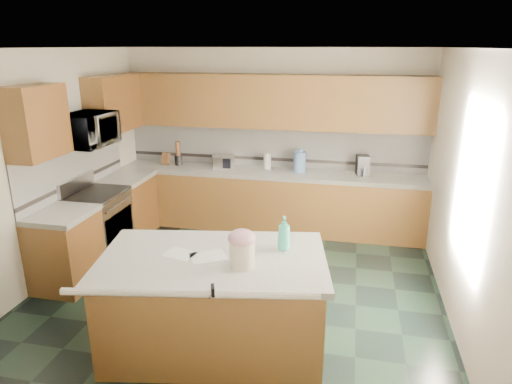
% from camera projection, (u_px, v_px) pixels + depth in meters
% --- Properties ---
extents(floor, '(4.60, 4.60, 0.00)m').
position_uv_depth(floor, '(237.00, 292.00, 5.28)').
color(floor, black).
rests_on(floor, ground).
extents(ceiling, '(4.60, 4.60, 0.00)m').
position_uv_depth(ceiling, '(233.00, 48.00, 4.45)').
color(ceiling, white).
rests_on(ceiling, ground).
extents(wall_back, '(4.60, 0.04, 2.70)m').
position_uv_depth(wall_back, '(273.00, 139.00, 7.02)').
color(wall_back, beige).
rests_on(wall_back, ground).
extents(wall_front, '(4.60, 0.04, 2.70)m').
position_uv_depth(wall_front, '(137.00, 288.00, 2.71)').
color(wall_front, beige).
rests_on(wall_front, ground).
extents(wall_left, '(0.04, 4.60, 2.70)m').
position_uv_depth(wall_left, '(43.00, 169.00, 5.33)').
color(wall_left, beige).
rests_on(wall_left, ground).
extents(wall_right, '(0.04, 4.60, 2.70)m').
position_uv_depth(wall_right, '(468.00, 195.00, 4.40)').
color(wall_right, beige).
rests_on(wall_right, ground).
extents(back_base_cab, '(4.60, 0.60, 0.86)m').
position_uv_depth(back_base_cab, '(269.00, 202.00, 7.01)').
color(back_base_cab, '#351C0A').
rests_on(back_base_cab, ground).
extents(back_countertop, '(4.60, 0.64, 0.06)m').
position_uv_depth(back_countertop, '(269.00, 173.00, 6.87)').
color(back_countertop, white).
rests_on(back_countertop, back_base_cab).
extents(back_upper_cab, '(4.60, 0.33, 0.78)m').
position_uv_depth(back_upper_cab, '(272.00, 102.00, 6.67)').
color(back_upper_cab, '#351C0A').
rests_on(back_upper_cab, wall_back).
extents(back_backsplash, '(4.60, 0.02, 0.63)m').
position_uv_depth(back_backsplash, '(273.00, 147.00, 7.03)').
color(back_backsplash, silver).
rests_on(back_backsplash, back_countertop).
extents(back_accent_band, '(4.60, 0.01, 0.05)m').
position_uv_depth(back_accent_band, '(273.00, 159.00, 7.08)').
color(back_accent_band, black).
rests_on(back_accent_band, back_countertop).
extents(left_base_cab_rear, '(0.60, 0.82, 0.86)m').
position_uv_depth(left_base_cab_rear, '(128.00, 208.00, 6.75)').
color(left_base_cab_rear, '#351C0A').
rests_on(left_base_cab_rear, ground).
extents(left_counter_rear, '(0.64, 0.82, 0.06)m').
position_uv_depth(left_counter_rear, '(125.00, 178.00, 6.61)').
color(left_counter_rear, white).
rests_on(left_counter_rear, left_base_cab_rear).
extents(left_base_cab_front, '(0.60, 0.72, 0.86)m').
position_uv_depth(left_base_cab_front, '(66.00, 251.00, 5.32)').
color(left_base_cab_front, '#351C0A').
rests_on(left_base_cab_front, ground).
extents(left_counter_front, '(0.64, 0.72, 0.06)m').
position_uv_depth(left_counter_front, '(61.00, 215.00, 5.18)').
color(left_counter_front, white).
rests_on(left_counter_front, left_base_cab_front).
extents(left_backsplash, '(0.02, 2.30, 0.63)m').
position_uv_depth(left_backsplash, '(74.00, 167.00, 5.87)').
color(left_backsplash, silver).
rests_on(left_backsplash, wall_left).
extents(left_accent_band, '(0.01, 2.30, 0.05)m').
position_uv_depth(left_accent_band, '(77.00, 181.00, 5.93)').
color(left_accent_band, black).
rests_on(left_accent_band, wall_left).
extents(left_upper_cab_rear, '(0.33, 1.09, 0.78)m').
position_uv_depth(left_upper_cab_rear, '(114.00, 104.00, 6.44)').
color(left_upper_cab_rear, '#351C0A').
rests_on(left_upper_cab_rear, wall_left).
extents(left_upper_cab_front, '(0.33, 0.72, 0.78)m').
position_uv_depth(left_upper_cab_front, '(36.00, 122.00, 4.89)').
color(left_upper_cab_front, '#351C0A').
rests_on(left_upper_cab_front, wall_left).
extents(range_body, '(0.60, 0.76, 0.88)m').
position_uv_depth(range_body, '(99.00, 227.00, 6.01)').
color(range_body, '#B7B7BC').
rests_on(range_body, ground).
extents(range_oven_door, '(0.02, 0.68, 0.55)m').
position_uv_depth(range_oven_door, '(120.00, 232.00, 5.96)').
color(range_oven_door, black).
rests_on(range_oven_door, range_body).
extents(range_cooktop, '(0.62, 0.78, 0.04)m').
position_uv_depth(range_cooktop, '(95.00, 194.00, 5.87)').
color(range_cooktop, black).
rests_on(range_cooktop, range_body).
extents(range_handle, '(0.02, 0.66, 0.02)m').
position_uv_depth(range_handle, '(119.00, 205.00, 5.84)').
color(range_handle, '#B7B7BC').
rests_on(range_handle, range_body).
extents(range_backguard, '(0.06, 0.76, 0.18)m').
position_uv_depth(range_backguard, '(76.00, 184.00, 5.88)').
color(range_backguard, '#B7B7BC').
rests_on(range_backguard, range_body).
extents(microwave, '(0.50, 0.73, 0.41)m').
position_uv_depth(microwave, '(88.00, 130.00, 5.61)').
color(microwave, '#B7B7BC').
rests_on(microwave, wall_left).
extents(island_base, '(2.09, 1.42, 0.86)m').
position_uv_depth(island_base, '(214.00, 305.00, 4.23)').
color(island_base, '#351C0A').
rests_on(island_base, ground).
extents(island_top, '(2.20, 1.53, 0.06)m').
position_uv_depth(island_top, '(213.00, 260.00, 4.09)').
color(island_top, white).
rests_on(island_top, island_base).
extents(island_bullnose, '(2.00, 0.41, 0.06)m').
position_uv_depth(island_bullnose, '(190.00, 294.00, 3.53)').
color(island_bullnose, white).
rests_on(island_bullnose, island_base).
extents(treat_jar, '(0.29, 0.29, 0.23)m').
position_uv_depth(treat_jar, '(242.00, 254.00, 3.87)').
color(treat_jar, beige).
rests_on(treat_jar, island_top).
extents(treat_jar_lid, '(0.24, 0.24, 0.15)m').
position_uv_depth(treat_jar_lid, '(242.00, 238.00, 3.83)').
color(treat_jar_lid, '#D99BAF').
rests_on(treat_jar_lid, treat_jar).
extents(treat_jar_knob, '(0.08, 0.03, 0.03)m').
position_uv_depth(treat_jar_knob, '(242.00, 233.00, 3.81)').
color(treat_jar_knob, tan).
rests_on(treat_jar_knob, treat_jar_lid).
extents(treat_jar_knob_end_l, '(0.04, 0.04, 0.04)m').
position_uv_depth(treat_jar_knob_end_l, '(237.00, 232.00, 3.82)').
color(treat_jar_knob_end_l, tan).
rests_on(treat_jar_knob_end_l, treat_jar_lid).
extents(treat_jar_knob_end_r, '(0.04, 0.04, 0.04)m').
position_uv_depth(treat_jar_knob_end_r, '(246.00, 233.00, 3.80)').
color(treat_jar_knob_end_r, tan).
rests_on(treat_jar_knob_end_r, treat_jar_lid).
extents(soap_bottle_island, '(0.15, 0.15, 0.32)m').
position_uv_depth(soap_bottle_island, '(284.00, 233.00, 4.19)').
color(soap_bottle_island, '#3ABBA2').
rests_on(soap_bottle_island, island_top).
extents(paper_sheet_a, '(0.39, 0.37, 0.00)m').
position_uv_depth(paper_sheet_a, '(208.00, 256.00, 4.08)').
color(paper_sheet_a, white).
rests_on(paper_sheet_a, island_top).
extents(paper_sheet_b, '(0.32, 0.26, 0.00)m').
position_uv_depth(paper_sheet_b, '(180.00, 254.00, 4.13)').
color(paper_sheet_b, white).
rests_on(paper_sheet_b, island_top).
extents(clamp_body, '(0.05, 0.09, 0.08)m').
position_uv_depth(clamp_body, '(213.00, 290.00, 3.50)').
color(clamp_body, black).
rests_on(clamp_body, island_top).
extents(clamp_handle, '(0.01, 0.06, 0.01)m').
position_uv_depth(clamp_handle, '(211.00, 296.00, 3.46)').
color(clamp_handle, black).
rests_on(clamp_handle, island_top).
extents(knife_block, '(0.12, 0.15, 0.21)m').
position_uv_depth(knife_block, '(166.00, 159.00, 7.21)').
color(knife_block, '#472814').
rests_on(knife_block, back_countertop).
extents(utensil_crock, '(0.12, 0.12, 0.15)m').
position_uv_depth(utensil_crock, '(178.00, 160.00, 7.20)').
color(utensil_crock, black).
rests_on(utensil_crock, back_countertop).
extents(utensil_bundle, '(0.07, 0.07, 0.22)m').
position_uv_depth(utensil_bundle, '(178.00, 148.00, 7.15)').
color(utensil_bundle, '#472814').
rests_on(utensil_bundle, utensil_crock).
extents(toaster_oven, '(0.39, 0.32, 0.19)m').
position_uv_depth(toaster_oven, '(223.00, 162.00, 7.02)').
color(toaster_oven, '#B7B7BC').
rests_on(toaster_oven, back_countertop).
extents(toaster_oven_door, '(0.29, 0.01, 0.15)m').
position_uv_depth(toaster_oven_door, '(221.00, 163.00, 6.92)').
color(toaster_oven_door, black).
rests_on(toaster_oven_door, toaster_oven).
extents(paper_towel, '(0.11, 0.11, 0.25)m').
position_uv_depth(paper_towel, '(267.00, 161.00, 6.92)').
color(paper_towel, white).
rests_on(paper_towel, back_countertop).
extents(paper_towel_base, '(0.16, 0.16, 0.01)m').
position_uv_depth(paper_towel_base, '(267.00, 169.00, 6.96)').
color(paper_towel_base, '#B7B7BC').
rests_on(paper_towel_base, back_countertop).
extents(water_jug, '(0.19, 0.19, 0.31)m').
position_uv_depth(water_jug, '(300.00, 162.00, 6.78)').
color(water_jug, '#5D7EB1').
rests_on(water_jug, back_countertop).
extents(water_jug_neck, '(0.09, 0.09, 0.04)m').
position_uv_depth(water_jug_neck, '(300.00, 150.00, 6.72)').
color(water_jug_neck, '#5D7EB1').
rests_on(water_jug_neck, water_jug).
extents(coffee_maker, '(0.20, 0.22, 0.29)m').
position_uv_depth(coffee_maker, '(362.00, 165.00, 6.62)').
color(coffee_maker, black).
rests_on(coffee_maker, back_countertop).
extents(coffee_carafe, '(0.12, 0.12, 0.12)m').
position_uv_depth(coffee_carafe, '(362.00, 172.00, 6.60)').
color(coffee_carafe, black).
rests_on(coffee_carafe, back_countertop).
extents(soap_bottle_back, '(0.15, 0.15, 0.23)m').
position_uv_depth(soap_bottle_back, '(365.00, 168.00, 6.59)').
color(soap_bottle_back, white).
rests_on(soap_bottle_back, back_countertop).
extents(soap_back_cap, '(0.02, 0.02, 0.03)m').
position_uv_depth(soap_back_cap, '(365.00, 159.00, 6.55)').
color(soap_back_cap, red).
rests_on(soap_back_cap, soap_bottle_back).
extents(window_light_proxy, '(0.02, 1.40, 1.10)m').
position_uv_depth(window_light_proxy, '(471.00, 186.00, 4.17)').
color(window_light_proxy, white).
rests_on(window_light_proxy, wall_right).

